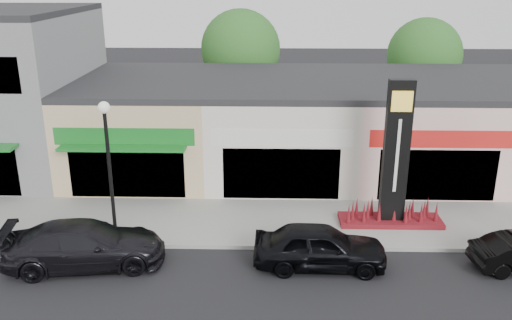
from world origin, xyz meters
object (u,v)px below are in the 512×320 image
at_px(pylon_sign, 394,175).
at_px(car_dark_sedan, 85,245).
at_px(lamp_west_near, 109,158).
at_px(car_black_sedan, 320,246).

distance_m(pylon_sign, car_dark_sedan, 12.18).
bearing_deg(lamp_west_near, car_dark_sedan, -108.03).
height_order(car_dark_sedan, car_black_sedan, car_dark_sedan).
height_order(pylon_sign, car_dark_sedan, pylon_sign).
bearing_deg(car_dark_sedan, car_black_sedan, -97.95).
xyz_separation_m(lamp_west_near, car_black_sedan, (7.79, -1.66, -2.68)).
relative_size(pylon_sign, car_black_sedan, 1.28).
relative_size(lamp_west_near, car_dark_sedan, 0.97).
relative_size(car_dark_sedan, car_black_sedan, 1.19).
distance_m(car_dark_sedan, car_black_sedan, 8.37).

